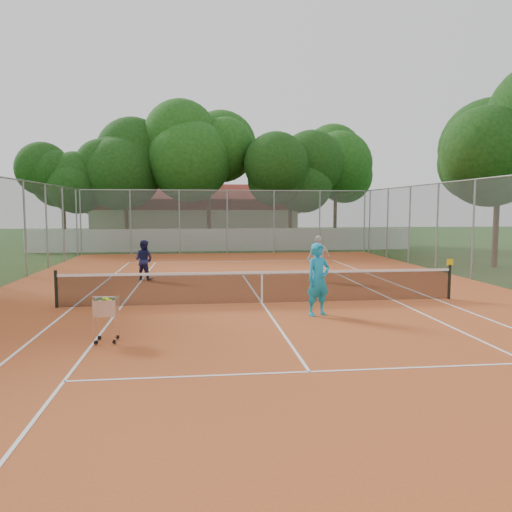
{
  "coord_description": "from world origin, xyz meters",
  "views": [
    {
      "loc": [
        -1.92,
        -14.66,
        2.85
      ],
      "look_at": [
        0.0,
        1.5,
        1.3
      ],
      "focal_mm": 35.0,
      "sensor_mm": 36.0,
      "label": 1
    }
  ],
  "objects": [
    {
      "name": "ground",
      "position": [
        0.0,
        0.0,
        0.0
      ],
      "size": [
        120.0,
        120.0,
        0.0
      ],
      "primitive_type": "plane",
      "color": "#153B10",
      "rests_on": "ground"
    },
    {
      "name": "court_pad",
      "position": [
        0.0,
        0.0,
        0.01
      ],
      "size": [
        18.0,
        34.0,
        0.02
      ],
      "primitive_type": "cube",
      "color": "#B55023",
      "rests_on": "ground"
    },
    {
      "name": "court_lines",
      "position": [
        0.0,
        0.0,
        0.02
      ],
      "size": [
        10.98,
        23.78,
        0.01
      ],
      "primitive_type": "cube",
      "color": "white",
      "rests_on": "court_pad"
    },
    {
      "name": "tennis_net",
      "position": [
        0.0,
        0.0,
        0.51
      ],
      "size": [
        11.88,
        0.1,
        0.98
      ],
      "primitive_type": "cube",
      "color": "black",
      "rests_on": "court_pad"
    },
    {
      "name": "perimeter_fence",
      "position": [
        0.0,
        0.0,
        2.0
      ],
      "size": [
        18.0,
        34.0,
        4.0
      ],
      "primitive_type": "cube",
      "color": "slate",
      "rests_on": "ground"
    },
    {
      "name": "boundary_wall",
      "position": [
        0.0,
        19.0,
        0.75
      ],
      "size": [
        26.0,
        0.3,
        1.5
      ],
      "primitive_type": "cube",
      "color": "white",
      "rests_on": "ground"
    },
    {
      "name": "clubhouse",
      "position": [
        -2.0,
        29.0,
        2.2
      ],
      "size": [
        16.4,
        9.0,
        4.4
      ],
      "primitive_type": "cube",
      "color": "beige",
      "rests_on": "ground"
    },
    {
      "name": "tropical_trees",
      "position": [
        0.0,
        22.0,
        5.0
      ],
      "size": [
        29.0,
        19.0,
        10.0
      ],
      "primitive_type": "cube",
      "color": "black",
      "rests_on": "ground"
    },
    {
      "name": "player_near",
      "position": [
        1.26,
        -1.88,
        0.98
      ],
      "size": [
        0.83,
        0.7,
        1.92
      ],
      "primitive_type": "imported",
      "rotation": [
        0.0,
        0.0,
        0.4
      ],
      "color": "#1691C0",
      "rests_on": "court_pad"
    },
    {
      "name": "player_far_left",
      "position": [
        -4.03,
        5.41,
        0.81
      ],
      "size": [
        0.95,
        0.87,
        1.59
      ],
      "primitive_type": "imported",
      "rotation": [
        0.0,
        0.0,
        2.71
      ],
      "color": "#161A44",
      "rests_on": "court_pad"
    },
    {
      "name": "player_far_right",
      "position": [
        2.78,
        4.16,
        0.92
      ],
      "size": [
        1.14,
        0.8,
        1.8
      ],
      "primitive_type": "imported",
      "rotation": [
        0.0,
        0.0,
        3.52
      ],
      "color": "silver",
      "rests_on": "court_pad"
    },
    {
      "name": "ball_hopper",
      "position": [
        -3.84,
        -3.99,
        0.53
      ],
      "size": [
        0.63,
        0.63,
        1.03
      ],
      "primitive_type": "cube",
      "rotation": [
        0.0,
        0.0,
        -0.35
      ],
      "color": "silver",
      "rests_on": "court_pad"
    }
  ]
}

